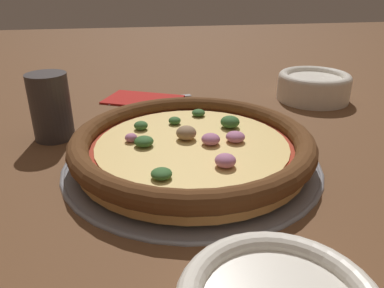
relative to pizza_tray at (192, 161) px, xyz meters
The scene contains 7 objects.
ground_plane 0.00m from the pizza_tray, ahead, with size 3.00×3.00×0.00m, color brown.
pizza_tray is the anchor object (origin of this frame).
pizza 0.02m from the pizza_tray, 138.05° to the right, with size 0.34×0.34×0.04m.
bowl_far 0.39m from the pizza_tray, 140.71° to the right, with size 0.15×0.15×0.06m.
drinking_cup 0.25m from the pizza_tray, 31.14° to the right, with size 0.06×0.06×0.11m.
napkin 0.31m from the pizza_tray, 79.65° to the right, with size 0.18×0.15×0.01m.
fork 0.31m from the pizza_tray, 80.50° to the right, with size 0.18×0.05×0.00m.
Camera 1 is at (0.08, 0.47, 0.25)m, focal length 35.00 mm.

